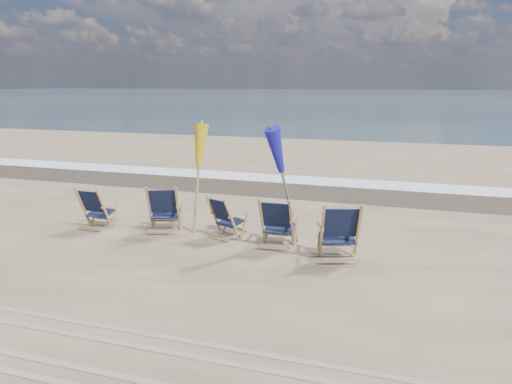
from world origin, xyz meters
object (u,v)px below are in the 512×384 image
beach_chair_0 (104,210)px  umbrella_yellow (196,151)px  beach_chair_1 (178,209)px  beach_chair_4 (358,233)px  beach_chair_2 (231,220)px  beach_chair_3 (292,225)px  umbrella_blue (287,150)px

beach_chair_0 → umbrella_yellow: 2.33m
beach_chair_1 → beach_chair_4: (3.73, -0.56, 0.03)m
beach_chair_2 → umbrella_yellow: (-0.88, 0.36, 1.27)m
beach_chair_2 → beach_chair_3: (1.25, -0.14, 0.06)m
beach_chair_2 → umbrella_blue: 1.78m
beach_chair_1 → umbrella_yellow: bearing=-166.4°
beach_chair_2 → beach_chair_3: size_ratio=0.89×
beach_chair_1 → beach_chair_2: 1.24m
umbrella_yellow → umbrella_blue: bearing=-8.3°
beach_chair_4 → beach_chair_3: bearing=-29.8°
beach_chair_3 → beach_chair_4: size_ratio=0.92×
beach_chair_4 → umbrella_blue: umbrella_blue is taller
beach_chair_2 → beach_chair_3: bearing=-162.8°
beach_chair_1 → beach_chair_2: bearing=154.9°
beach_chair_3 → umbrella_blue: umbrella_blue is taller
beach_chair_2 → beach_chair_0: bearing=28.0°
umbrella_yellow → umbrella_blue: (1.97, -0.29, 0.13)m
umbrella_blue → beach_chair_3: bearing=-53.9°
beach_chair_4 → umbrella_blue: size_ratio=0.46×
beach_chair_1 → umbrella_blue: 2.68m
beach_chair_1 → umbrella_blue: umbrella_blue is taller
umbrella_blue → beach_chair_1: bearing=178.3°
beach_chair_3 → umbrella_yellow: (-2.13, 0.51, 1.21)m
beach_chair_0 → beach_chair_1: beach_chair_1 is taller
beach_chair_3 → umbrella_blue: bearing=-56.4°
beach_chair_4 → umbrella_blue: 1.98m
beach_chair_0 → beach_chair_3: (4.02, 0.06, 0.03)m
beach_chair_1 → beach_chair_3: bearing=154.9°
beach_chair_2 → beach_chair_4: 2.54m
beach_chair_1 → beach_chair_0: bearing=-5.7°
beach_chair_2 → beach_chair_4: size_ratio=0.82×
beach_chair_4 → umbrella_blue: (-1.41, 0.49, 1.30)m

